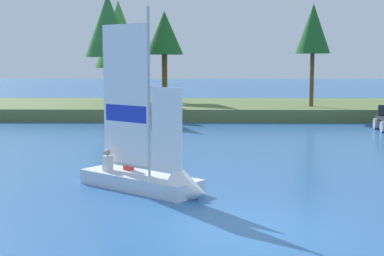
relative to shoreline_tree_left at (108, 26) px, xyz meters
name	(u,v)px	position (x,y,z in m)	size (l,w,h in m)	color
ground_plane	(249,228)	(7.18, -23.88, -5.94)	(200.00, 200.00, 0.00)	#2D609E
shore_bank	(217,109)	(7.18, 2.04, -5.55)	(80.00, 10.22, 0.78)	#5B703D
shoreline_tree_left	(108,26)	(0.00, 0.00, 0.00)	(2.99, 2.99, 7.25)	brown
shoreline_tree_midleft	(119,35)	(0.24, 2.95, -0.40)	(3.43, 3.43, 7.12)	brown
shoreline_tree_centre	(164,34)	(3.40, 3.82, -0.30)	(2.71, 2.71, 6.48)	brown
shoreline_tree_midright	(313,29)	(13.20, -0.40, -0.24)	(2.20, 2.20, 6.54)	brown
sailboat	(155,176)	(4.79, -20.51, -5.48)	(4.16, 3.54, 5.54)	silver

